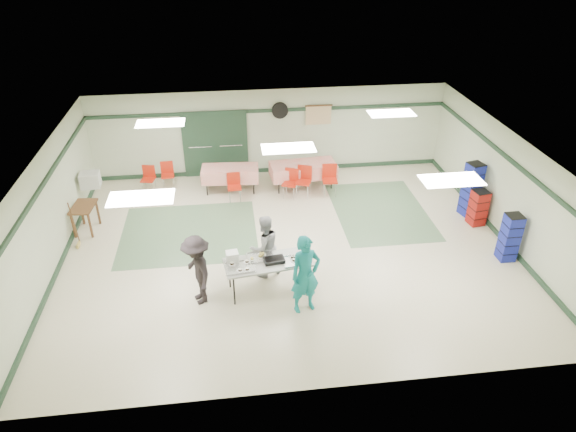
{
  "coord_description": "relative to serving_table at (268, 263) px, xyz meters",
  "views": [
    {
      "loc": [
        -1.34,
        -10.63,
        7.19
      ],
      "look_at": [
        -0.04,
        -0.3,
        1.09
      ],
      "focal_mm": 32.0,
      "sensor_mm": 36.0,
      "label": 1
    }
  ],
  "objects": [
    {
      "name": "sheet_tray_mid",
      "position": [
        -0.15,
        0.17,
        0.06
      ],
      "size": [
        0.62,
        0.5,
        0.02
      ],
      "primitive_type": "cube",
      "rotation": [
        0.0,
        0.0,
        0.14
      ],
      "color": "silver",
      "rests_on": "serving_table"
    },
    {
      "name": "door_frame",
      "position": [
        -1.09,
        6.04,
        0.33
      ],
      "size": [
        2.0,
        0.03,
        2.15
      ],
      "primitive_type": "cube",
      "color": "#1E3826",
      "rests_on": "floor"
    },
    {
      "name": "chair_loose_a",
      "position": [
        -2.58,
        5.38,
        -0.22
      ],
      "size": [
        0.41,
        0.41,
        0.81
      ],
      "rotation": [
        0.0,
        0.0,
        0.09
      ],
      "color": "red",
      "rests_on": "floor"
    },
    {
      "name": "chair_loose_b",
      "position": [
        -3.12,
        5.18,
        -0.23
      ],
      "size": [
        0.44,
        0.44,
        0.8
      ],
      "rotation": [
        0.0,
        0.0,
        -0.19
      ],
      "color": "red",
      "rests_on": "floor"
    },
    {
      "name": "green_patch_a",
      "position": [
        -1.86,
        2.62,
        -0.71
      ],
      "size": [
        3.5,
        3.0,
        0.01
      ],
      "primitive_type": "cube",
      "color": "#61835F",
      "rests_on": "floor"
    },
    {
      "name": "trim_right",
      "position": [
        6.11,
        1.62,
        1.33
      ],
      "size": [
        0.06,
        9.0,
        0.1
      ],
      "primitive_type": "cube",
      "rotation": [
        0.0,
        0.0,
        1.57
      ],
      "color": "#1E3826",
      "rests_on": "wall_back"
    },
    {
      "name": "wall_fan",
      "position": [
        0.94,
        6.06,
        1.33
      ],
      "size": [
        0.5,
        0.1,
        0.5
      ],
      "primitive_type": "cylinder",
      "rotation": [
        1.57,
        0.0,
        0.0
      ],
      "color": "black",
      "rests_on": "wall_back"
    },
    {
      "name": "crate_stack_red",
      "position": [
        5.79,
        2.13,
        -0.22
      ],
      "size": [
        0.43,
        0.43,
        0.99
      ],
      "primitive_type": "cube",
      "rotation": [
        0.0,
        0.0,
        0.15
      ],
      "color": "maroon",
      "rests_on": "floor"
    },
    {
      "name": "foam_box_stack",
      "position": [
        -0.76,
        0.11,
        0.16
      ],
      "size": [
        0.29,
        0.27,
        0.24
      ],
      "primitive_type": "cube",
      "rotation": [
        0.0,
        0.0,
        0.14
      ],
      "color": "white",
      "rests_on": "serving_table"
    },
    {
      "name": "chair_b",
      "position": [
        1.06,
        4.33,
        -0.19
      ],
      "size": [
        0.53,
        0.53,
        0.86
      ],
      "rotation": [
        0.0,
        0.0,
        -0.41
      ],
      "color": "red",
      "rests_on": "floor"
    },
    {
      "name": "office_printer",
      "position": [
        -4.51,
        4.17,
        0.23
      ],
      "size": [
        0.55,
        0.49,
        0.41
      ],
      "primitive_type": "cube",
      "rotation": [
        0.0,
        0.0,
        0.08
      ],
      "color": "#B8B8B3",
      "rests_on": "printer_table"
    },
    {
      "name": "chair_a",
      "position": [
        1.45,
        4.34,
        -0.15
      ],
      "size": [
        0.55,
        0.55,
        0.92
      ],
      "rotation": [
        0.0,
        0.0,
        -0.37
      ],
      "color": "red",
      "rests_on": "floor"
    },
    {
      "name": "scroll_banner",
      "position": [
        2.14,
        6.06,
        1.13
      ],
      "size": [
        0.8,
        0.02,
        0.6
      ],
      "primitive_type": "cube",
      "color": "#DCC189",
      "rests_on": "wall_back"
    },
    {
      "name": "dining_table_a",
      "position": [
        1.51,
        4.9,
        -0.15
      ],
      "size": [
        2.02,
        1.02,
        0.77
      ],
      "rotation": [
        0.0,
        0.0,
        0.08
      ],
      "color": "red",
      "rests_on": "floor"
    },
    {
      "name": "wall_right",
      "position": [
        6.14,
        1.62,
        0.63
      ],
      "size": [
        0.0,
        9.0,
        9.0
      ],
      "primitive_type": "plane",
      "rotation": [
        1.57,
        0.0,
        -1.57
      ],
      "color": "#B5BDA1",
      "rests_on": "floor"
    },
    {
      "name": "ceiling",
      "position": [
        0.64,
        1.62,
        1.98
      ],
      "size": [
        11.0,
        11.0,
        0.0
      ],
      "primitive_type": "plane",
      "rotation": [
        3.14,
        0.0,
        0.0
      ],
      "color": "white",
      "rests_on": "wall_back"
    },
    {
      "name": "trim_back",
      "position": [
        0.64,
        6.09,
        1.33
      ],
      "size": [
        11.0,
        0.06,
        0.1
      ],
      "primitive_type": "cube",
      "color": "#1E3826",
      "rests_on": "wall_back"
    },
    {
      "name": "green_patch_b",
      "position": [
        3.44,
        3.12,
        -0.71
      ],
      "size": [
        2.5,
        3.5,
        0.01
      ],
      "primitive_type": "cube",
      "color": "#61835F",
      "rests_on": "floor"
    },
    {
      "name": "baseboard_left",
      "position": [
        -4.83,
        1.62,
        -0.66
      ],
      "size": [
        0.06,
        9.0,
        0.12
      ],
      "primitive_type": "cube",
      "rotation": [
        0.0,
        0.0,
        1.57
      ],
      "color": "#1E3826",
      "rests_on": "floor"
    },
    {
      "name": "chair_c",
      "position": [
        2.21,
        4.34,
        -0.15
      ],
      "size": [
        0.46,
        0.46,
        0.92
      ],
      "rotation": [
        0.0,
        0.0,
        -0.08
      ],
      "color": "red",
      "rests_on": "floor"
    },
    {
      "name": "crate_stack_blue_a",
      "position": [
        5.79,
        2.66,
        0.05
      ],
      "size": [
        0.47,
        0.47,
        1.54
      ],
      "primitive_type": "cube",
      "rotation": [
        0.0,
        0.0,
        0.24
      ],
      "color": "#192497",
      "rests_on": "floor"
    },
    {
      "name": "trim_left",
      "position": [
        -4.83,
        1.62,
        1.33
      ],
      "size": [
        0.06,
        9.0,
        0.1
      ],
      "primitive_type": "cube",
      "rotation": [
        0.0,
        0.0,
        1.57
      ],
      "color": "#1E3826",
      "rests_on": "wall_back"
    },
    {
      "name": "floor",
      "position": [
        0.64,
        1.62,
        -0.72
      ],
      "size": [
        11.0,
        11.0,
        0.0
      ],
      "primitive_type": "plane",
      "color": "beige",
      "rests_on": "ground"
    },
    {
      "name": "dining_table_b",
      "position": [
        -0.69,
        4.9,
        -0.15
      ],
      "size": [
        1.7,
        0.85,
        0.77
      ],
      "rotation": [
        0.0,
        0.0,
        -0.07
      ],
      "color": "red",
      "rests_on": "floor"
    },
    {
      "name": "broom",
      "position": [
        -4.59,
        2.35,
        -0.06
      ],
      "size": [
        0.06,
        0.21,
        1.25
      ],
      "primitive_type": "cylinder",
      "rotation": [
        0.14,
        0.0,
        0.15
      ],
      "color": "brown",
      "rests_on": "floor"
    },
    {
      "name": "wall_front",
      "position": [
        0.64,
        -2.88,
        0.63
      ],
      "size": [
        11.0,
        0.0,
        11.0
      ],
      "primitive_type": "plane",
      "rotation": [
        -1.57,
        0.0,
        0.0
      ],
      "color": "#B5BDA1",
      "rests_on": "floor"
    },
    {
      "name": "printer_table",
      "position": [
        -4.51,
        3.07,
        -0.09
      ],
      "size": [
        0.61,
        0.88,
        0.74
      ],
      "rotation": [
        0.0,
        0.0,
        -0.09
      ],
      "color": "brown",
      "rests_on": "floor"
    },
    {
      "name": "volunteer_grey",
      "position": [
        -0.03,
        0.59,
        0.04
      ],
      "size": [
        0.91,
        0.83,
        1.52
      ],
      "primitive_type": "imported",
      "rotation": [
        0.0,
        0.0,
        3.57
      ],
      "color": "#98989E",
      "rests_on": "floor"
    },
    {
      "name": "serving_table",
      "position": [
        0.0,
        0.0,
        0.0
      ],
      "size": [
        1.97,
        1.01,
        0.76
      ],
      "rotation": [
        0.0,
        0.0,
        0.14
      ],
      "color": "#A5A5A0",
      "rests_on": "floor"
    },
    {
      "name": "volunteer_teal",
      "position": [
        0.7,
        -0.73,
        0.17
      ],
      "size": [
        0.74,
        0.59,
        1.77
      ],
      "primitive_type": "imported",
      "rotation": [
        0.0,
        0.0,
        0.28
      ],
      "color": "teal",
      "rests_on": "floor"
    },
    {
      "name": "baking_pan",
      "position": [
        0.13,
        -0.02,
        0.08
      ],
      "size": [
        0.47,
        0.33,
        0.08
      ],
      "primitive_type": "cube",
      "rotation": [
        0.0,
        0.0,
        0.14
      ],
      "color": "black",
      "rests_on": "serving_table"
    },
    {
      "name": "chair_d",
      "position": [
        -0.6,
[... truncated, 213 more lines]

